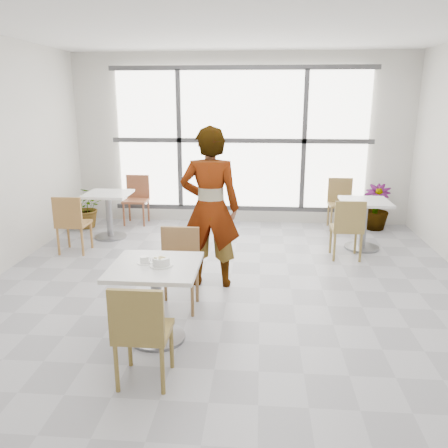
# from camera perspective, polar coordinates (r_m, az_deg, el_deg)

# --- Properties ---
(floor) EXTENTS (7.00, 7.00, 0.00)m
(floor) POSITION_cam_1_polar(r_m,az_deg,el_deg) (5.17, 0.27, -9.84)
(floor) COLOR #9E9EA5
(floor) RESTS_ON ground
(ceiling) EXTENTS (7.00, 7.00, 0.00)m
(ceiling) POSITION_cam_1_polar(r_m,az_deg,el_deg) (4.74, 0.32, 25.06)
(ceiling) COLOR white
(ceiling) RESTS_ON ground
(wall_back) EXTENTS (6.00, 0.00, 6.00)m
(wall_back) POSITION_cam_1_polar(r_m,az_deg,el_deg) (8.20, 2.19, 10.50)
(wall_back) COLOR silver
(wall_back) RESTS_ON ground
(wall_front) EXTENTS (6.00, 0.00, 6.00)m
(wall_front) POSITION_cam_1_polar(r_m,az_deg,el_deg) (1.41, -11.01, -15.25)
(wall_front) COLOR silver
(wall_front) RESTS_ON ground
(window) EXTENTS (4.60, 0.07, 2.52)m
(window) POSITION_cam_1_polar(r_m,az_deg,el_deg) (8.13, 2.17, 10.46)
(window) COLOR white
(window) RESTS_ON ground
(main_table) EXTENTS (0.80, 0.80, 0.75)m
(main_table) POSITION_cam_1_polar(r_m,az_deg,el_deg) (4.28, -8.55, -7.96)
(main_table) COLOR silver
(main_table) RESTS_ON ground
(chair_near) EXTENTS (0.42, 0.42, 0.87)m
(chair_near) POSITION_cam_1_polar(r_m,az_deg,el_deg) (3.64, -10.43, -12.81)
(chair_near) COLOR olive
(chair_near) RESTS_ON ground
(chair_far) EXTENTS (0.42, 0.42, 0.87)m
(chair_far) POSITION_cam_1_polar(r_m,az_deg,el_deg) (4.95, -5.69, -4.82)
(chair_far) COLOR olive
(chair_far) RESTS_ON ground
(oatmeal_bowl) EXTENTS (0.21, 0.21, 0.09)m
(oatmeal_bowl) POSITION_cam_1_polar(r_m,az_deg,el_deg) (4.15, -7.91, -4.67)
(oatmeal_bowl) COLOR silver
(oatmeal_bowl) RESTS_ON main_table
(coffee_cup) EXTENTS (0.16, 0.13, 0.07)m
(coffee_cup) POSITION_cam_1_polar(r_m,az_deg,el_deg) (4.24, -9.95, -4.51)
(coffee_cup) COLOR white
(coffee_cup) RESTS_ON main_table
(person) EXTENTS (0.71, 0.47, 1.93)m
(person) POSITION_cam_1_polar(r_m,az_deg,el_deg) (5.36, -1.75, 1.99)
(person) COLOR black
(person) RESTS_ON ground
(bg_table_left) EXTENTS (0.70, 0.70, 0.75)m
(bg_table_left) POSITION_cam_1_polar(r_m,az_deg,el_deg) (7.60, -14.30, 1.88)
(bg_table_left) COLOR white
(bg_table_left) RESTS_ON ground
(bg_table_right) EXTENTS (0.70, 0.70, 0.75)m
(bg_table_right) POSITION_cam_1_polar(r_m,az_deg,el_deg) (7.14, 17.21, 0.79)
(bg_table_right) COLOR silver
(bg_table_right) RESTS_ON ground
(bg_chair_left_near) EXTENTS (0.42, 0.42, 0.87)m
(bg_chair_left_near) POSITION_cam_1_polar(r_m,az_deg,el_deg) (6.95, -18.68, 0.40)
(bg_chair_left_near) COLOR #A17039
(bg_chair_left_near) RESTS_ON ground
(bg_chair_left_far) EXTENTS (0.42, 0.42, 0.87)m
(bg_chair_left_far) POSITION_cam_1_polar(r_m,az_deg,el_deg) (8.43, -10.92, 3.49)
(bg_chair_left_far) COLOR #945435
(bg_chair_left_far) RESTS_ON ground
(bg_chair_right_near) EXTENTS (0.42, 0.42, 0.87)m
(bg_chair_right_near) POSITION_cam_1_polar(r_m,az_deg,el_deg) (6.57, 15.30, -0.18)
(bg_chair_right_near) COLOR olive
(bg_chair_right_near) RESTS_ON ground
(bg_chair_right_far) EXTENTS (0.42, 0.42, 0.87)m
(bg_chair_right_far) POSITION_cam_1_polar(r_m,az_deg,el_deg) (8.21, 14.43, 2.97)
(bg_chair_right_far) COLOR olive
(bg_chair_right_far) RESTS_ON ground
(plant_left) EXTENTS (0.82, 0.77, 0.74)m
(plant_left) POSITION_cam_1_polar(r_m,az_deg,el_deg) (8.36, -16.92, 2.08)
(plant_left) COLOR #4D7433
(plant_left) RESTS_ON ground
(plant_right) EXTENTS (0.57, 0.57, 0.79)m
(plant_right) POSITION_cam_1_polar(r_m,az_deg,el_deg) (8.30, 18.57, 2.03)
(plant_right) COLOR #5A823E
(plant_right) RESTS_ON ground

